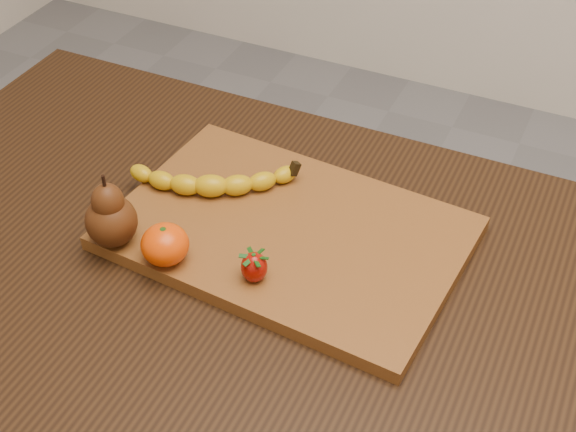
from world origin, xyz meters
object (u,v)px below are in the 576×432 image
at_px(table, 207,298).
at_px(cutting_board, 288,233).
at_px(pear, 109,210).
at_px(mandarin, 165,245).

bearing_deg(table, cutting_board, 33.25).
bearing_deg(pear, table, 29.36).
height_order(table, mandarin, mandarin).
xyz_separation_m(table, cutting_board, (0.10, 0.06, 0.11)).
bearing_deg(cutting_board, table, -142.29).
relative_size(table, pear, 9.65).
height_order(cutting_board, mandarin, mandarin).
bearing_deg(table, mandarin, -106.33).
distance_m(cutting_board, mandarin, 0.17).
distance_m(table, cutting_board, 0.16).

